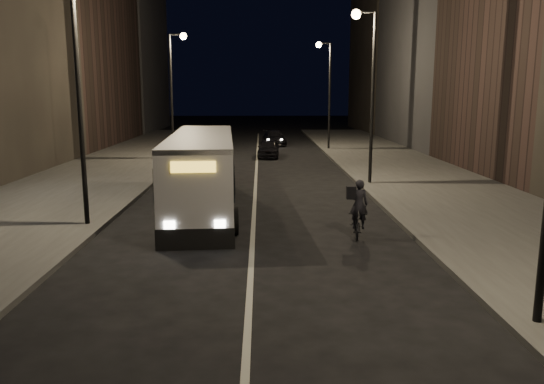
{
  "coord_description": "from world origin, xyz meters",
  "views": [
    {
      "loc": [
        0.27,
        -13.5,
        4.52
      ],
      "look_at": [
        0.61,
        2.47,
        1.5
      ],
      "focal_mm": 35.0,
      "sensor_mm": 36.0,
      "label": 1
    }
  ],
  "objects_px": {
    "streetlight_right_mid": "(368,74)",
    "city_bus": "(202,169)",
    "streetlight_left_far": "(175,79)",
    "car_far": "(274,138)",
    "car_mid": "(209,143)",
    "streetlight_left_near": "(85,65)",
    "cyclist_on_bicycle": "(357,218)",
    "car_near": "(268,148)",
    "streetlight_right_far": "(326,81)"
  },
  "relations": [
    {
      "from": "streetlight_right_far",
      "to": "streetlight_left_near",
      "type": "bearing_deg",
      "value": -113.96
    },
    {
      "from": "streetlight_right_mid",
      "to": "streetlight_right_far",
      "type": "distance_m",
      "value": 16.0
    },
    {
      "from": "streetlight_left_far",
      "to": "cyclist_on_bicycle",
      "type": "bearing_deg",
      "value": -65.91
    },
    {
      "from": "streetlight_left_near",
      "to": "car_mid",
      "type": "height_order",
      "value": "streetlight_left_near"
    },
    {
      "from": "car_far",
      "to": "car_mid",
      "type": "bearing_deg",
      "value": -135.4
    },
    {
      "from": "streetlight_left_far",
      "to": "cyclist_on_bicycle",
      "type": "relative_size",
      "value": 4.34
    },
    {
      "from": "streetlight_right_mid",
      "to": "city_bus",
      "type": "bearing_deg",
      "value": -144.49
    },
    {
      "from": "car_mid",
      "to": "streetlight_right_mid",
      "type": "bearing_deg",
      "value": 115.3
    },
    {
      "from": "streetlight_left_far",
      "to": "car_mid",
      "type": "height_order",
      "value": "streetlight_left_far"
    },
    {
      "from": "streetlight_left_far",
      "to": "car_mid",
      "type": "bearing_deg",
      "value": 66.69
    },
    {
      "from": "cyclist_on_bicycle",
      "to": "car_far",
      "type": "xyz_separation_m",
      "value": [
        -1.88,
        29.66,
        -0.01
      ]
    },
    {
      "from": "streetlight_right_far",
      "to": "city_bus",
      "type": "xyz_separation_m",
      "value": [
        -7.32,
        -21.22,
        -3.77
      ]
    },
    {
      "from": "car_near",
      "to": "streetlight_left_far",
      "type": "bearing_deg",
      "value": -162.56
    },
    {
      "from": "streetlight_right_far",
      "to": "car_mid",
      "type": "xyz_separation_m",
      "value": [
        -8.93,
        -1.98,
        -4.61
      ]
    },
    {
      "from": "streetlight_right_mid",
      "to": "city_bus",
      "type": "distance_m",
      "value": 9.75
    },
    {
      "from": "car_mid",
      "to": "car_far",
      "type": "relative_size",
      "value": 1.08
    },
    {
      "from": "streetlight_right_mid",
      "to": "car_far",
      "type": "bearing_deg",
      "value": 100.86
    },
    {
      "from": "streetlight_left_far",
      "to": "cyclist_on_bicycle",
      "type": "xyz_separation_m",
      "value": [
        8.64,
        -19.32,
        -4.74
      ]
    },
    {
      "from": "streetlight_left_far",
      "to": "cyclist_on_bicycle",
      "type": "height_order",
      "value": "streetlight_left_far"
    },
    {
      "from": "streetlight_right_mid",
      "to": "cyclist_on_bicycle",
      "type": "height_order",
      "value": "streetlight_right_mid"
    },
    {
      "from": "streetlight_right_mid",
      "to": "car_far",
      "type": "distance_m",
      "value": 21.24
    },
    {
      "from": "streetlight_right_mid",
      "to": "cyclist_on_bicycle",
      "type": "xyz_separation_m",
      "value": [
        -2.03,
        -9.32,
        -4.74
      ]
    },
    {
      "from": "car_mid",
      "to": "cyclist_on_bicycle",
      "type": "bearing_deg",
      "value": 99.29
    },
    {
      "from": "streetlight_left_near",
      "to": "car_near",
      "type": "height_order",
      "value": "streetlight_left_near"
    },
    {
      "from": "streetlight_right_mid",
      "to": "city_bus",
      "type": "height_order",
      "value": "streetlight_right_mid"
    },
    {
      "from": "city_bus",
      "to": "car_near",
      "type": "relative_size",
      "value": 3.03
    },
    {
      "from": "streetlight_right_mid",
      "to": "car_far",
      "type": "xyz_separation_m",
      "value": [
        -3.9,
        20.34,
        -4.75
      ]
    },
    {
      "from": "streetlight_right_far",
      "to": "car_far",
      "type": "bearing_deg",
      "value": 131.97
    },
    {
      "from": "cyclist_on_bicycle",
      "to": "car_near",
      "type": "distance_m",
      "value": 21.08
    },
    {
      "from": "streetlight_left_near",
      "to": "car_far",
      "type": "xyz_separation_m",
      "value": [
        6.76,
        28.34,
        -4.75
      ]
    },
    {
      "from": "car_near",
      "to": "city_bus",
      "type": "bearing_deg",
      "value": -96.7
    },
    {
      "from": "cyclist_on_bicycle",
      "to": "car_near",
      "type": "relative_size",
      "value": 0.52
    },
    {
      "from": "cyclist_on_bicycle",
      "to": "streetlight_right_mid",
      "type": "bearing_deg",
      "value": 85.29
    },
    {
      "from": "streetlight_left_near",
      "to": "car_far",
      "type": "bearing_deg",
      "value": 76.58
    },
    {
      "from": "cyclist_on_bicycle",
      "to": "car_near",
      "type": "bearing_deg",
      "value": 104.38
    },
    {
      "from": "cyclist_on_bicycle",
      "to": "car_mid",
      "type": "height_order",
      "value": "cyclist_on_bicycle"
    },
    {
      "from": "streetlight_left_far",
      "to": "city_bus",
      "type": "height_order",
      "value": "streetlight_left_far"
    },
    {
      "from": "city_bus",
      "to": "car_mid",
      "type": "distance_m",
      "value": 19.33
    },
    {
      "from": "streetlight_right_mid",
      "to": "streetlight_right_far",
      "type": "xyz_separation_m",
      "value": [
        0.0,
        16.0,
        0.0
      ]
    },
    {
      "from": "streetlight_left_near",
      "to": "city_bus",
      "type": "relative_size",
      "value": 0.74
    },
    {
      "from": "streetlight_left_far",
      "to": "car_far",
      "type": "relative_size",
      "value": 1.91
    },
    {
      "from": "streetlight_left_near",
      "to": "city_bus",
      "type": "xyz_separation_m",
      "value": [
        3.34,
        2.78,
        -3.77
      ]
    },
    {
      "from": "car_far",
      "to": "streetlight_right_mid",
      "type": "bearing_deg",
      "value": -86.01
    },
    {
      "from": "streetlight_right_mid",
      "to": "streetlight_left_far",
      "type": "relative_size",
      "value": 1.0
    },
    {
      "from": "streetlight_left_near",
      "to": "cyclist_on_bicycle",
      "type": "relative_size",
      "value": 4.34
    },
    {
      "from": "streetlight_right_mid",
      "to": "streetlight_left_near",
      "type": "height_order",
      "value": "same"
    },
    {
      "from": "streetlight_right_far",
      "to": "car_near",
      "type": "relative_size",
      "value": 2.24
    },
    {
      "from": "cyclist_on_bicycle",
      "to": "car_mid",
      "type": "bearing_deg",
      "value": 114.04
    },
    {
      "from": "streetlight_left_far",
      "to": "streetlight_right_far",
      "type": "bearing_deg",
      "value": 29.36
    },
    {
      "from": "streetlight_left_near",
      "to": "city_bus",
      "type": "height_order",
      "value": "streetlight_left_near"
    }
  ]
}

